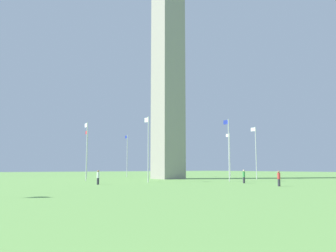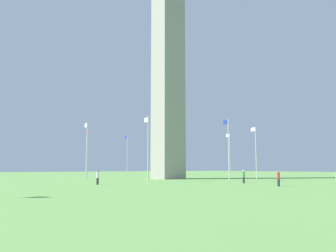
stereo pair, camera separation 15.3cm
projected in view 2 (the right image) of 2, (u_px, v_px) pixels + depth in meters
The scene contains 13 objects.
ground_plane at pixel (168, 179), 65.92m from camera, with size 260.00×260.00×0.00m, color #609347.
obelisk_monument at pixel (168, 66), 68.43m from camera, with size 4.74×4.74×43.09m.
flagpole_n at pixel (127, 154), 79.61m from camera, with size 1.12×0.14×9.40m.
flagpole_ne at pixel (87, 152), 69.39m from camera, with size 1.12×0.14×9.40m.
flagpole_e at pixel (86, 149), 57.51m from camera, with size 1.12×0.14×9.40m.
flagpole_se at pixel (148, 146), 50.93m from camera, with size 1.12×0.14×9.40m.
flagpole_s at pixel (228, 147), 53.50m from camera, with size 1.12×0.14×9.40m.
flagpole_sw at pixel (256, 151), 63.72m from camera, with size 1.12×0.14×9.40m.
flagpole_w at pixel (230, 153), 75.60m from camera, with size 1.12×0.14×9.40m.
flagpole_nw at pixel (180, 154), 82.18m from camera, with size 1.12×0.14×9.40m.
person_red_shirt at pixel (278, 179), 39.52m from camera, with size 0.32×0.32×1.72m.
person_green_shirt at pixel (244, 177), 47.30m from camera, with size 0.32×0.32×1.78m.
person_white_shirt at pixel (98, 177), 43.60m from camera, with size 0.32×0.32×1.76m.
Camera 2 is at (-54.75, 37.94, 2.05)m, focal length 38.12 mm.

